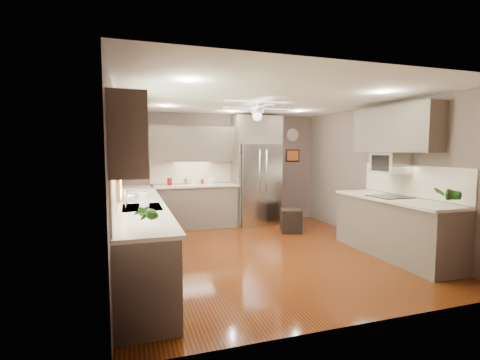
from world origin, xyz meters
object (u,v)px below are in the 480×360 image
canister_b (185,182)px  potted_plant_right (446,194)px  microwave (390,163)px  paper_towel (144,204)px  canister_a (170,182)px  canister_d (202,181)px  canister_c (193,180)px  potted_plant_left (146,213)px  soap_bottle (130,198)px  refrigerator (257,172)px  stool (291,221)px  bowl (212,183)px

canister_b → potted_plant_right: (2.82, -3.97, 0.11)m
microwave → paper_towel: bearing=-171.5°
microwave → potted_plant_right: bearing=-96.2°
canister_a → paper_towel: paper_towel is taller
paper_towel → canister_d: bearing=67.9°
paper_towel → canister_c: bearing=70.9°
potted_plant_left → potted_plant_right: (3.84, 0.14, 0.01)m
potted_plant_left → microwave: (3.97, 1.34, 0.38)m
soap_bottle → microwave: size_ratio=0.33×
refrigerator → microwave: refrigerator is taller
stool → canister_b: bearing=152.0°
canister_c → potted_plant_left: size_ratio=0.61×
canister_b → potted_plant_left: potted_plant_left is taller
potted_plant_left → stool: (3.02, 3.05, -0.87)m
soap_bottle → potted_plant_right: (3.97, -1.50, 0.08)m
potted_plant_right → microwave: size_ratio=0.64×
canister_b → stool: canister_b is taller
canister_a → potted_plant_left: bearing=-99.5°
potted_plant_left → soap_bottle: bearing=94.5°
potted_plant_right → paper_towel: size_ratio=1.31×
canister_b → stool: 2.40m
potted_plant_right → canister_d: bearing=121.4°
canister_c → potted_plant_left: (-1.19, -4.14, 0.07)m
canister_b → canister_d: size_ratio=1.21×
canister_c → potted_plant_right: (2.65, -4.00, 0.09)m
canister_c → microwave: 3.97m
canister_b → potted_plant_left: (-1.02, -4.12, 0.09)m
canister_d → potted_plant_right: (2.44, -4.00, 0.12)m
canister_a → microwave: size_ratio=0.29×
potted_plant_right → microwave: (0.13, 1.20, 0.36)m
soap_bottle → potted_plant_left: size_ratio=0.55×
stool → paper_towel: 3.87m
canister_a → bowl: bearing=2.5°
canister_b → canister_c: (0.17, 0.03, 0.02)m
potted_plant_left → potted_plant_right: size_ratio=0.93×
potted_plant_right → stool: potted_plant_right is taller
canister_a → paper_towel: size_ratio=0.60×
canister_d → stool: 2.10m
soap_bottle → microwave: microwave is taller
canister_c → microwave: (2.78, -2.80, 0.45)m
canister_b → bowl: canister_b is taller
soap_bottle → potted_plant_right: potted_plant_right is taller
potted_plant_left → bowl: (1.61, 4.13, -0.14)m
canister_d → potted_plant_left: size_ratio=0.33×
canister_b → potted_plant_left: size_ratio=0.40×
microwave → potted_plant_left: bearing=-161.3°
soap_bottle → potted_plant_right: size_ratio=0.52×
canister_c → soap_bottle: bearing=-117.8°
potted_plant_left → paper_towel: size_ratio=1.22×
canister_a → canister_c: bearing=5.8°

